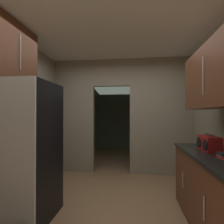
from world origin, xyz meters
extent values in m
plane|color=#93704C|center=(0.00, 0.00, 0.00)|extent=(20.00, 20.00, 0.00)
cube|color=silver|center=(0.00, 0.54, 2.65)|extent=(3.59, 7.59, 0.06)
cube|color=gray|center=(-1.12, 1.80, 1.31)|extent=(0.95, 0.12, 2.62)
cube|color=gray|center=(0.90, 1.80, 1.31)|extent=(1.39, 0.12, 2.62)
cube|color=gray|center=(-0.22, 1.80, 2.32)|extent=(0.85, 0.12, 0.62)
cube|color=slate|center=(0.00, 4.80, 1.31)|extent=(3.19, 0.10, 2.62)
cube|color=slate|center=(-1.54, 3.30, 1.31)|extent=(0.10, 3.00, 2.62)
cube|color=slate|center=(1.54, 3.30, 1.31)|extent=(0.10, 3.00, 2.62)
cube|color=black|center=(-1.15, -0.21, 0.88)|extent=(0.83, 0.75, 1.76)
cube|color=brown|center=(1.27, -0.23, 0.43)|extent=(0.60, 1.70, 0.85)
cube|color=black|center=(1.27, -0.23, 0.87)|extent=(0.64, 1.70, 0.04)
cylinder|color=#B7BABC|center=(0.96, -0.60, 0.47)|extent=(0.01, 0.01, 0.22)
cylinder|color=#B7BABC|center=(0.96, 0.15, 0.47)|extent=(0.01, 0.01, 0.22)
cube|color=brown|center=(1.27, -0.23, 1.80)|extent=(0.34, 1.53, 0.74)
cylinder|color=#B7BABC|center=(1.09, -0.23, 1.80)|extent=(0.01, 0.01, 0.45)
cube|color=brown|center=(-1.41, -0.12, 2.20)|extent=(0.34, 0.92, 0.81)
cylinder|color=#B7BABC|center=(-1.23, -0.12, 2.20)|extent=(0.01, 0.01, 0.49)
cube|color=maroon|center=(1.24, 0.00, 0.99)|extent=(0.17, 0.35, 0.19)
cylinder|color=#262626|center=(1.24, 0.00, 1.10)|extent=(0.02, 0.25, 0.02)
cylinder|color=black|center=(1.15, -0.11, 0.99)|extent=(0.01, 0.13, 0.13)
cylinder|color=black|center=(1.15, 0.10, 0.99)|extent=(0.01, 0.13, 0.13)
cube|color=black|center=(1.24, -0.38, 0.94)|extent=(0.11, 0.15, 0.02)
camera|label=1|loc=(0.31, -2.41, 1.36)|focal=29.12mm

